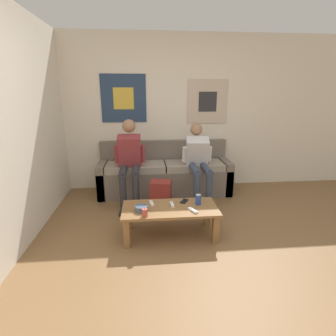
% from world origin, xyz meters
% --- Properties ---
extents(ground_plane, '(18.00, 18.00, 0.00)m').
position_xyz_m(ground_plane, '(0.00, 0.00, 0.00)').
color(ground_plane, brown).
extents(wall_back, '(10.00, 0.07, 2.55)m').
position_xyz_m(wall_back, '(-0.00, 2.39, 1.28)').
color(wall_back, silver).
rests_on(wall_back, ground_plane).
extents(couch, '(2.15, 0.65, 0.84)m').
position_xyz_m(couch, '(-0.18, 2.06, 0.30)').
color(couch, '#70665B').
rests_on(couch, ground_plane).
extents(coffee_table, '(1.10, 0.52, 0.36)m').
position_xyz_m(coffee_table, '(-0.23, 0.67, 0.29)').
color(coffee_table, olive).
rests_on(coffee_table, ground_plane).
extents(person_seated_adult, '(0.47, 0.83, 1.24)m').
position_xyz_m(person_seated_adult, '(-0.74, 1.72, 0.68)').
color(person_seated_adult, '#2D2D33').
rests_on(person_seated_adult, ground_plane).
extents(person_seated_teen, '(0.47, 0.90, 1.16)m').
position_xyz_m(person_seated_teen, '(0.31, 1.73, 0.64)').
color(person_seated_teen, '#384256').
rests_on(person_seated_teen, ground_plane).
extents(backpack, '(0.32, 0.30, 0.45)m').
position_xyz_m(backpack, '(-0.30, 1.31, 0.22)').
color(backpack, maroon).
rests_on(backpack, ground_plane).
extents(ceramic_bowl, '(0.15, 0.15, 0.06)m').
position_xyz_m(ceramic_bowl, '(-0.56, 0.61, 0.39)').
color(ceramic_bowl, '#475B75').
rests_on(ceramic_bowl, coffee_table).
extents(pillar_candle, '(0.06, 0.06, 0.10)m').
position_xyz_m(pillar_candle, '(-0.52, 0.47, 0.40)').
color(pillar_candle, '#B24C42').
rests_on(pillar_candle, coffee_table).
extents(drink_can_blue, '(0.07, 0.07, 0.12)m').
position_xyz_m(drink_can_blue, '(0.11, 0.72, 0.42)').
color(drink_can_blue, '#28479E').
rests_on(drink_can_blue, coffee_table).
extents(game_controller_near_left, '(0.10, 0.14, 0.03)m').
position_xyz_m(game_controller_near_left, '(0.01, 0.54, 0.37)').
color(game_controller_near_left, white).
rests_on(game_controller_near_left, coffee_table).
extents(game_controller_near_right, '(0.04, 0.15, 0.03)m').
position_xyz_m(game_controller_near_right, '(-0.20, 0.72, 0.37)').
color(game_controller_near_right, white).
rests_on(game_controller_near_right, coffee_table).
extents(game_controller_far_center, '(0.05, 0.15, 0.03)m').
position_xyz_m(game_controller_far_center, '(-0.44, 0.77, 0.37)').
color(game_controller_far_center, white).
rests_on(game_controller_far_center, coffee_table).
extents(cell_phone, '(0.12, 0.15, 0.01)m').
position_xyz_m(cell_phone, '(-0.04, 0.82, 0.36)').
color(cell_phone, black).
rests_on(cell_phone, coffee_table).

